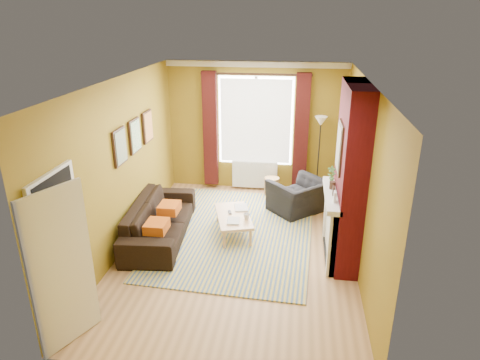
# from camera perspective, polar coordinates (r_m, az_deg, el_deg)

# --- Properties ---
(ground) EXTENTS (5.50, 5.50, 0.00)m
(ground) POSITION_cam_1_polar(r_m,az_deg,el_deg) (7.32, -0.27, -9.12)
(ground) COLOR #996F45
(ground) RESTS_ON ground
(room_walls) EXTENTS (3.82, 5.54, 2.83)m
(room_walls) POSITION_cam_1_polar(r_m,az_deg,el_deg) (6.93, 5.26, 1.61)
(room_walls) COLOR olive
(room_walls) RESTS_ON ground
(striped_rug) EXTENTS (2.85, 3.82, 0.02)m
(striped_rug) POSITION_cam_1_polar(r_m,az_deg,el_deg) (7.79, -0.49, -7.03)
(striped_rug) COLOR #34578F
(striped_rug) RESTS_ON ground
(sofa) EXTENTS (1.08, 2.35, 0.67)m
(sofa) POSITION_cam_1_polar(r_m,az_deg,el_deg) (7.67, -10.62, -5.18)
(sofa) COLOR black
(sofa) RESTS_ON ground
(armchair) EXTENTS (1.35, 1.34, 0.66)m
(armchair) POSITION_cam_1_polar(r_m,az_deg,el_deg) (8.55, 7.76, -2.18)
(armchair) COLOR black
(armchair) RESTS_ON ground
(coffee_table) EXTENTS (0.86, 1.23, 0.37)m
(coffee_table) POSITION_cam_1_polar(r_m,az_deg,el_deg) (7.63, -0.90, -4.95)
(coffee_table) COLOR tan
(coffee_table) RESTS_ON ground
(wicker_stool) EXTENTS (0.38, 0.38, 0.40)m
(wicker_stool) POSITION_cam_1_polar(r_m,az_deg,el_deg) (9.31, 4.25, -0.87)
(wicker_stool) COLOR olive
(wicker_stool) RESTS_ON ground
(floor_lamp) EXTENTS (0.29, 0.29, 1.77)m
(floor_lamp) POSITION_cam_1_polar(r_m,az_deg,el_deg) (8.96, 10.62, 6.01)
(floor_lamp) COLOR black
(floor_lamp) RESTS_ON ground
(book_a) EXTENTS (0.24, 0.30, 0.03)m
(book_a) POSITION_cam_1_polar(r_m,az_deg,el_deg) (7.38, -1.72, -5.45)
(book_a) COLOR #999999
(book_a) RESTS_ON coffee_table
(book_b) EXTENTS (0.30, 0.36, 0.02)m
(book_b) POSITION_cam_1_polar(r_m,az_deg,el_deg) (7.85, -0.70, -3.73)
(book_b) COLOR #999999
(book_b) RESTS_ON coffee_table
(mug) EXTENTS (0.15, 0.15, 0.10)m
(mug) POSITION_cam_1_polar(r_m,az_deg,el_deg) (7.44, 0.88, -4.88)
(mug) COLOR #999999
(mug) RESTS_ON coffee_table
(tv_remote) EXTENTS (0.09, 0.16, 0.02)m
(tv_remote) POSITION_cam_1_polar(r_m,az_deg,el_deg) (7.69, -1.38, -4.31)
(tv_remote) COLOR #242426
(tv_remote) RESTS_ON coffee_table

